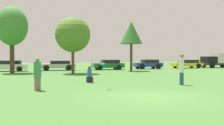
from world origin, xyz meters
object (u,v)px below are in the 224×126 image
Objects in this scene: parked_car_green at (108,64)px; delivery_truck_black at (219,60)px; bystander_sitting at (90,75)px; parked_car_yellow at (187,64)px; tree_2 at (131,33)px; parked_car_silver at (58,65)px; person_catcher at (182,69)px; person_thrower at (37,74)px; tree_0 at (12,27)px; tree_1 at (73,35)px; frisbee at (103,64)px; parked_car_white at (8,66)px; parked_car_blue at (148,64)px.

parked_car_green is 18.16m from delivery_truck_black.
parked_car_yellow is (18.53, 15.34, 0.20)m from bystander_sitting.
tree_2 is 1.32× the size of parked_car_silver.
person_catcher reaches higher than parked_car_green.
parked_car_green is at bearing 3.92° from delivery_truck_black.
person_catcher is 15.05m from tree_2.
person_catcher is (8.34, -0.25, 0.17)m from person_thrower.
tree_0 is 6.58m from tree_1.
tree_2 is (7.77, 11.20, 4.02)m from bystander_sitting.
tree_1 is (0.59, 12.52, 2.58)m from frisbee.
tree_2 is (7.86, 14.57, 3.17)m from frisbee.
tree_0 reaches higher than bystander_sitting.
tree_2 is 1.42× the size of parked_car_green.
tree_1 is 1.29× the size of parked_car_silver.
tree_0 is at bearing 104.33° from parked_car_white.
tree_2 is 9.85m from parked_car_silver.
bystander_sitting is at bearing -93.10° from tree_1.
delivery_truck_black is at bearing -176.08° from parked_car_green.
parked_car_white is at bearing 163.70° from tree_2.
tree_2 reaches higher than parked_car_blue.
person_catcher is 0.41× the size of parked_car_white.
bystander_sitting is (0.10, 3.37, -0.86)m from frisbee.
person_catcher is 5.04m from frisbee.
parked_car_yellow is (13.60, 18.50, -0.32)m from person_catcher.
parked_car_yellow reaches higher than parked_car_silver.
person_catcher reaches higher than parked_car_white.
bystander_sitting is 15.41m from parked_car_silver.
parked_car_green is 1.04× the size of parked_car_blue.
tree_2 reaches higher than bystander_sitting.
person_catcher is 26.78m from delivery_truck_black.
parked_car_silver is 24.61m from delivery_truck_black.
bystander_sitting is at bearing 94.14° from parked_car_silver.
delivery_truck_black reaches higher than parked_car_yellow.
person_thrower reaches higher than parked_car_blue.
person_thrower is 0.36× the size of parked_car_yellow.
frisbee is 0.05× the size of tree_1.
tree_2 is 5.65m from parked_car_green.
frisbee is 0.04× the size of tree_0.
tree_0 reaches higher than parked_car_white.
parked_car_silver is at bearing 81.99° from person_thrower.
delivery_truck_black reaches higher than parked_car_white.
parked_car_yellow is (23.91, 3.36, -4.16)m from tree_0.
parked_car_green is (6.45, -0.35, 0.03)m from parked_car_silver.
parked_car_white is 5.75m from parked_car_silver.
tree_0 is (-5.28, 15.35, 3.50)m from frisbee.
person_catcher is 19.28m from parked_car_silver.
delivery_truck_black is at bearing -177.28° from parked_car_yellow.
parked_car_yellow is (6.46, 0.14, -0.02)m from parked_car_blue.
person_catcher is at bearing 71.88° from parked_car_blue.
parked_car_white is 1.00× the size of parked_car_yellow.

